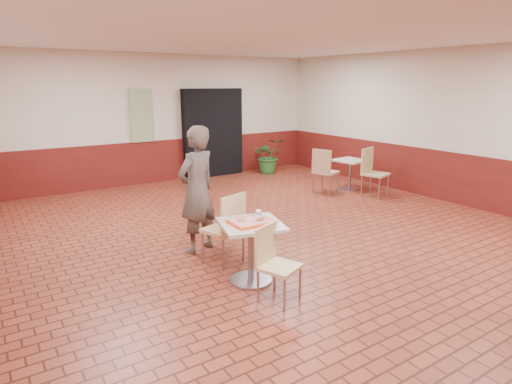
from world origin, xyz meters
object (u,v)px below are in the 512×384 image
chair_main_back (227,225)px  chair_main_front (274,259)px  main_table (251,242)px  customer (197,190)px  second_table (350,169)px  paper_cup (258,213)px  chair_second_left (324,169)px  long_john_donut (260,219)px  chair_second_front (372,170)px  serving_tray (251,222)px  potted_plant (269,156)px  ring_donut (242,220)px

chair_main_back → chair_main_front: bearing=70.4°
main_table → customer: (-0.09, 1.25, 0.39)m
chair_main_front → second_table: size_ratio=1.25×
chair_main_front → second_table: 5.42m
paper_cup → chair_second_left: (3.44, 2.63, -0.27)m
long_john_donut → second_table: (4.25, 2.73, -0.33)m
main_table → second_table: main_table is taller
chair_second_front → main_table: bearing=-169.4°
main_table → serving_tray: bearing=45.0°
customer → long_john_donut: size_ratio=11.98×
potted_plant → second_table: bearing=-79.5°
main_table → chair_second_front: bearing=25.1°
main_table → chair_second_left: chair_second_left is taller
main_table → chair_main_front: (-0.03, -0.51, -0.03)m
chair_main_back → second_table: bearing=-171.4°
ring_donut → long_john_donut: size_ratio=0.63×
customer → ring_donut: 1.20m
ring_donut → second_table: size_ratio=0.14×
chair_main_back → paper_cup: 0.62m
paper_cup → chair_second_front: chair_second_front is taller
ring_donut → second_table: ring_donut is taller
chair_main_front → chair_second_left: (3.62, 3.21, 0.07)m
second_table → potted_plant: size_ratio=0.73×
main_table → chair_main_back: 0.61m
chair_main_front → paper_cup: 0.70m
long_john_donut → chair_main_back: bearing=96.4°
serving_tray → long_john_donut: long_john_donut is taller
long_john_donut → chair_second_left: bearing=38.2°
main_table → customer: customer is taller
long_john_donut → chair_second_left: chair_second_left is taller
chair_main_front → chair_second_left: chair_second_left is taller
main_table → ring_donut: size_ratio=7.98×
customer → chair_second_left: bearing=-178.5°
chair_main_front → customer: bearing=69.9°
chair_main_front → customer: (-0.06, 1.75, 0.42)m
serving_tray → long_john_donut: (0.10, -0.05, 0.04)m
second_table → chair_second_left: bearing=178.2°
second_table → long_john_donut: bearing=-147.3°
main_table → second_table: bearing=31.6°
serving_tray → long_john_donut: 0.12m
chair_main_front → ring_donut: (-0.07, 0.55, 0.31)m
ring_donut → second_table: 5.18m
chair_second_left → long_john_donut: bearing=109.8°
ring_donut → potted_plant: size_ratio=0.10×
ring_donut → chair_second_left: size_ratio=0.10×
ring_donut → long_john_donut: (0.19, -0.10, 0.01)m
chair_second_front → potted_plant: bearing=83.5°
main_table → potted_plant: (3.89, 5.19, -0.03)m
chair_second_front → paper_cup: bearing=-169.4°
second_table → chair_second_left: size_ratio=0.69×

